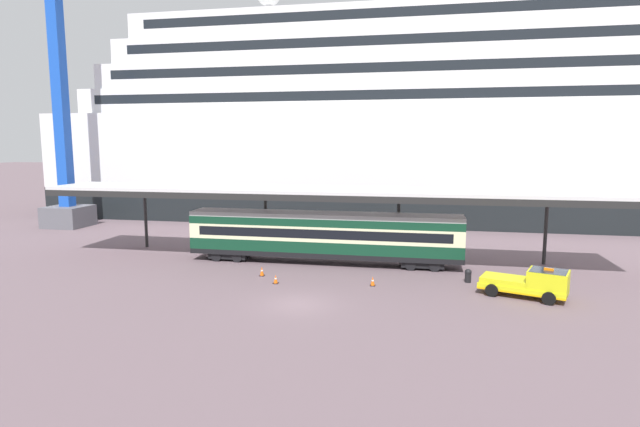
{
  "coord_description": "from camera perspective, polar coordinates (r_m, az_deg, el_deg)",
  "views": [
    {
      "loc": [
        7.05,
        -28.76,
        9.61
      ],
      "look_at": [
        -0.15,
        7.52,
        4.5
      ],
      "focal_mm": 28.51,
      "sensor_mm": 36.0,
      "label": 1
    }
  ],
  "objects": [
    {
      "name": "quay_bollard",
      "position": [
        37.08,
        16.29,
        -6.66
      ],
      "size": [
        0.48,
        0.48,
        0.96
      ],
      "color": "black",
      "rests_on": "ground"
    },
    {
      "name": "train_carriage",
      "position": [
        40.87,
        0.41,
        -2.43
      ],
      "size": [
        21.86,
        2.81,
        4.11
      ],
      "color": "black",
      "rests_on": "ground"
    },
    {
      "name": "traffic_cone_far",
      "position": [
        35.02,
        5.94,
        -7.57
      ],
      "size": [
        0.36,
        0.36,
        0.64
      ],
      "color": "black",
      "rests_on": "ground"
    },
    {
      "name": "traffic_cone_near",
      "position": [
        35.5,
        -5.0,
        -7.36
      ],
      "size": [
        0.36,
        0.36,
        0.62
      ],
      "color": "black",
      "rests_on": "ground"
    },
    {
      "name": "platform_canopy",
      "position": [
        40.77,
        0.52,
        2.5
      ],
      "size": [
        46.49,
        5.97,
        6.02
      ],
      "color": "silver",
      "rests_on": "ground"
    },
    {
      "name": "traffic_cone_mid",
      "position": [
        37.59,
        -6.54,
        -6.46
      ],
      "size": [
        0.36,
        0.36,
        0.7
      ],
      "color": "black",
      "rests_on": "ground"
    },
    {
      "name": "service_truck",
      "position": [
        34.68,
        22.67,
        -7.15
      ],
      "size": [
        5.58,
        3.66,
        2.02
      ],
      "color": "yellow",
      "rests_on": "ground"
    },
    {
      "name": "ground_plane",
      "position": [
        31.14,
        -2.47,
        -10.12
      ],
      "size": [
        400.0,
        400.0,
        0.0
      ],
      "primitive_type": "plane",
      "color": "#67545B"
    },
    {
      "name": "dockside_crane",
      "position": [
        65.13,
        -26.64,
        12.13
      ],
      "size": [
        15.84,
        4.4,
        50.44
      ],
      "color": "#595960",
      "rests_on": "ground"
    },
    {
      "name": "cruise_ship",
      "position": [
        71.75,
        21.86,
        9.22
      ],
      "size": [
        121.46,
        25.99,
        33.69
      ],
      "color": "black",
      "rests_on": "ground"
    }
  ]
}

